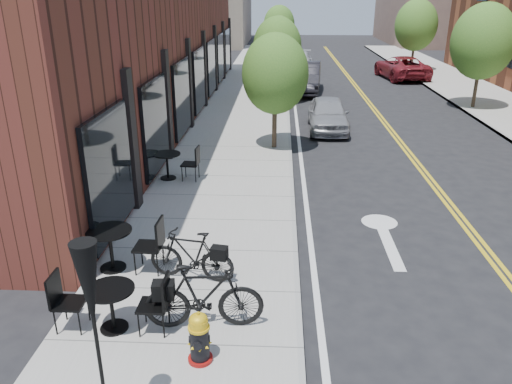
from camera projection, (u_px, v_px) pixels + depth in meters
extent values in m
plane|color=black|center=(300.00, 298.00, 8.94)|extent=(120.00, 120.00, 0.00)
cube|color=#9E9B93|center=(236.00, 140.00, 18.28)|extent=(4.00, 70.00, 0.12)
cube|color=#4E2419|center=(136.00, 33.00, 20.91)|extent=(5.00, 28.00, 7.00)
cylinder|color=#382B1E|center=(274.00, 124.00, 16.97)|extent=(0.16, 0.16, 1.61)
ellipsoid|color=#356921|center=(275.00, 74.00, 16.34)|extent=(2.20, 2.20, 2.64)
cylinder|color=#382B1E|center=(277.00, 83.00, 24.37)|extent=(0.16, 0.16, 1.68)
ellipsoid|color=#356921|center=(277.00, 46.00, 23.72)|extent=(2.30, 2.30, 2.76)
cylinder|color=#382B1E|center=(278.00, 63.00, 31.81)|extent=(0.16, 0.16, 1.57)
ellipsoid|color=#356921|center=(278.00, 36.00, 31.20)|extent=(2.10, 2.10, 2.52)
cylinder|color=#382B1E|center=(279.00, 49.00, 39.20)|extent=(0.16, 0.16, 1.71)
ellipsoid|color=#356921|center=(279.00, 24.00, 38.52)|extent=(2.40, 2.40, 2.88)
cylinder|color=#382B1E|center=(476.00, 87.00, 23.01)|extent=(0.16, 0.16, 1.82)
ellipsoid|color=#356921|center=(483.00, 41.00, 22.25)|extent=(2.80, 2.80, 3.36)
cylinder|color=#382B1E|center=(413.00, 56.00, 34.13)|extent=(0.16, 0.16, 1.82)
ellipsoid|color=#356921|center=(416.00, 25.00, 33.38)|extent=(2.80, 2.80, 3.36)
cylinder|color=maroon|center=(200.00, 358.00, 7.25)|extent=(0.41, 0.41, 0.05)
cylinder|color=black|center=(200.00, 343.00, 7.15)|extent=(0.32, 0.32, 0.54)
cylinder|color=gold|center=(199.00, 327.00, 7.04)|extent=(0.36, 0.36, 0.04)
cylinder|color=gold|center=(199.00, 323.00, 7.02)|extent=(0.31, 0.31, 0.13)
ellipsoid|color=gold|center=(198.00, 319.00, 6.99)|extent=(0.30, 0.30, 0.16)
cylinder|color=gold|center=(198.00, 314.00, 6.96)|extent=(0.05, 0.05, 0.05)
imported|color=black|center=(191.00, 255.00, 9.15)|extent=(1.69, 0.75, 0.98)
imported|color=black|center=(204.00, 296.00, 7.78)|extent=(1.92, 0.71, 1.13)
cylinder|color=black|center=(114.00, 327.00, 7.94)|extent=(0.44, 0.44, 0.03)
cylinder|color=black|center=(112.00, 309.00, 7.81)|extent=(0.06, 0.06, 0.71)
cylinder|color=black|center=(110.00, 290.00, 7.67)|extent=(0.77, 0.77, 0.03)
cylinder|color=black|center=(113.00, 268.00, 9.66)|extent=(0.51, 0.51, 0.03)
cylinder|color=black|center=(111.00, 250.00, 9.52)|extent=(0.07, 0.07, 0.79)
cylinder|color=black|center=(109.00, 231.00, 9.37)|extent=(0.88, 0.88, 0.03)
cylinder|color=black|center=(168.00, 178.00, 14.34)|extent=(0.49, 0.49, 0.03)
cylinder|color=black|center=(167.00, 166.00, 14.21)|extent=(0.07, 0.07, 0.72)
cylinder|color=black|center=(167.00, 154.00, 14.07)|extent=(0.84, 0.84, 0.03)
cylinder|color=black|center=(97.00, 343.00, 5.68)|extent=(0.05, 0.05, 2.46)
cone|color=black|center=(89.00, 287.00, 5.40)|extent=(0.30, 0.30, 1.09)
imported|color=gray|center=(328.00, 114.00, 19.63)|extent=(1.59, 3.80, 1.29)
imported|color=black|center=(304.00, 78.00, 27.06)|extent=(2.14, 5.01, 1.61)
imported|color=#ACADB1|center=(299.00, 61.00, 34.63)|extent=(2.18, 4.57, 1.29)
imported|color=maroon|center=(401.00, 67.00, 31.44)|extent=(2.96, 5.33, 1.41)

